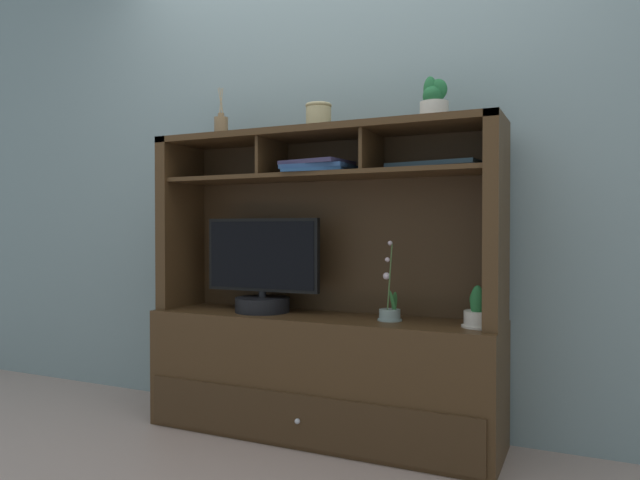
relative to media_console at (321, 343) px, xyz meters
The scene contains 11 objects.
floor_plane 0.44m from the media_console, 90.00° to the right, with size 6.00×6.00×0.02m, color tan.
back_wall 1.00m from the media_console, 90.00° to the left, with size 6.00×0.02×2.80m, color gray.
media_console is the anchor object (origin of this frame).
tv_monitor 0.43m from the media_console, behind, with size 0.59×0.26×0.45m.
potted_orchid 0.39m from the media_console, ahead, with size 0.11×0.11×0.35m.
potted_fern 0.75m from the media_console, ahead, with size 0.15×0.15×0.17m.
magazine_stack_left 0.81m from the media_console, 77.12° to the right, with size 0.31×0.25×0.05m.
magazine_stack_centre 0.96m from the media_console, ahead, with size 0.42×0.27×0.03m.
diffuser_bottle 1.16m from the media_console, behind, with size 0.07×0.07×0.24m.
potted_succulent 1.19m from the media_console, ahead, with size 0.14×0.14×0.19m.
ceramic_vase 1.04m from the media_console, 90.00° to the right, with size 0.12×0.12×0.12m.
Camera 1 is at (1.13, -2.43, 0.95)m, focal length 32.74 mm.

